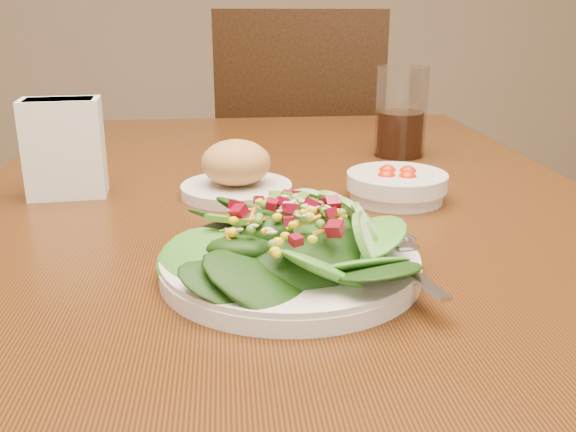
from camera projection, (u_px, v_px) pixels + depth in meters
name	position (u px, v px, depth m)	size (l,w,h in m)	color
dining_table	(288.00, 278.00, 0.88)	(0.90, 1.40, 0.75)	#4C2811
chair_far	(303.00, 178.00, 1.85)	(0.54, 0.54, 0.99)	black
salad_plate	(299.00, 249.00, 0.64)	(0.27, 0.26, 0.08)	silver
bread_plate	(236.00, 173.00, 0.90)	(0.16, 0.16, 0.08)	silver
tomato_bowl	(397.00, 186.00, 0.88)	(0.14, 0.14, 0.05)	silver
drinking_glass	(401.00, 118.00, 1.12)	(0.09, 0.09, 0.16)	silver
napkin_holder	(64.00, 146.00, 0.89)	(0.11, 0.07, 0.14)	white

